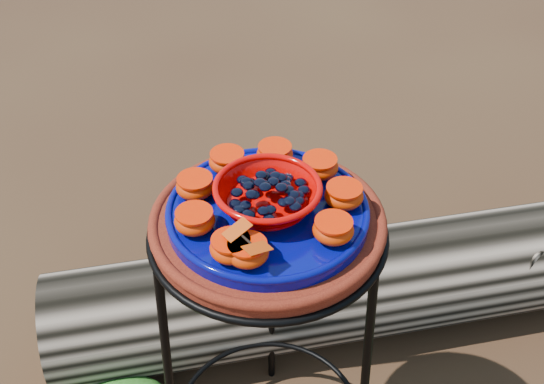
{
  "coord_description": "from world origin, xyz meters",
  "views": [
    {
      "loc": [
        0.03,
        -0.84,
        1.47
      ],
      "look_at": [
        0.01,
        0.0,
        0.79
      ],
      "focal_mm": 45.0,
      "sensor_mm": 36.0,
      "label": 1
    }
  ],
  "objects_px": {
    "plant_stand": "(268,361)",
    "driftwood_log": "(351,285)",
    "red_bowl": "(268,197)",
    "cobalt_plate": "(268,213)",
    "terracotta_saucer": "(268,225)"
  },
  "relations": [
    {
      "from": "plant_stand",
      "to": "driftwood_log",
      "type": "distance_m",
      "value": 0.49
    },
    {
      "from": "plant_stand",
      "to": "red_bowl",
      "type": "distance_m",
      "value": 0.43
    },
    {
      "from": "plant_stand",
      "to": "cobalt_plate",
      "type": "height_order",
      "value": "cobalt_plate"
    },
    {
      "from": "red_bowl",
      "to": "driftwood_log",
      "type": "bearing_deg",
      "value": 62.82
    },
    {
      "from": "plant_stand",
      "to": "red_bowl",
      "type": "relative_size",
      "value": 4.25
    },
    {
      "from": "driftwood_log",
      "to": "cobalt_plate",
      "type": "bearing_deg",
      "value": -117.18
    },
    {
      "from": "terracotta_saucer",
      "to": "driftwood_log",
      "type": "height_order",
      "value": "terracotta_saucer"
    },
    {
      "from": "red_bowl",
      "to": "cobalt_plate",
      "type": "bearing_deg",
      "value": 0.0
    },
    {
      "from": "plant_stand",
      "to": "terracotta_saucer",
      "type": "xyz_separation_m",
      "value": [
        0.0,
        0.0,
        0.37
      ]
    },
    {
      "from": "cobalt_plate",
      "to": "red_bowl",
      "type": "distance_m",
      "value": 0.03
    },
    {
      "from": "red_bowl",
      "to": "driftwood_log",
      "type": "height_order",
      "value": "red_bowl"
    },
    {
      "from": "cobalt_plate",
      "to": "red_bowl",
      "type": "height_order",
      "value": "red_bowl"
    },
    {
      "from": "terracotta_saucer",
      "to": "cobalt_plate",
      "type": "height_order",
      "value": "cobalt_plate"
    },
    {
      "from": "red_bowl",
      "to": "plant_stand",
      "type": "bearing_deg",
      "value": 0.0
    },
    {
      "from": "plant_stand",
      "to": "red_bowl",
      "type": "height_order",
      "value": "red_bowl"
    }
  ]
}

